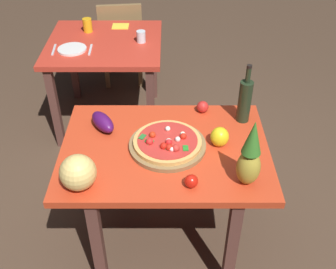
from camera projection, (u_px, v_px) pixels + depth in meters
ground_plane at (166, 236)px, 2.67m from camera, size 10.00×10.00×0.00m
display_table at (165, 161)px, 2.27m from camera, size 1.13×0.81×0.75m
background_table at (106, 54)px, 3.33m from camera, size 0.91×0.85×0.75m
dining_chair at (122, 38)px, 3.94m from camera, size 0.44×0.44×0.85m
pizza_board at (168, 146)px, 2.20m from camera, size 0.42×0.42×0.02m
pizza at (168, 142)px, 2.18m from camera, size 0.37×0.37×0.06m
wine_bottle at (245, 100)px, 2.33m from camera, size 0.08×0.08×0.36m
pineapple_left at (251, 157)px, 1.90m from camera, size 0.11×0.11×0.37m
melon at (79, 172)px, 1.92m from camera, size 0.18×0.18×0.18m
bell_pepper at (220, 137)px, 2.20m from camera, size 0.10×0.10×0.11m
eggplant at (103, 122)px, 2.32m from camera, size 0.19×0.22×0.09m
tomato_near_board at (192, 181)px, 1.96m from camera, size 0.07×0.07×0.07m
tomato_by_bottle at (203, 107)px, 2.46m from camera, size 0.07×0.07×0.07m
drinking_glass_juice at (88, 25)px, 3.37m from camera, size 0.08×0.08×0.11m
drinking_glass_water at (142, 37)px, 3.22m from camera, size 0.07×0.07×0.09m
dinner_plate at (73, 49)px, 3.13m from camera, size 0.22×0.22×0.02m
fork_utensil at (55, 50)px, 3.13m from camera, size 0.03×0.18×0.01m
knife_utensil at (91, 50)px, 3.13m from camera, size 0.02×0.18×0.01m
napkin_folded at (121, 26)px, 3.48m from camera, size 0.14×0.12×0.01m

